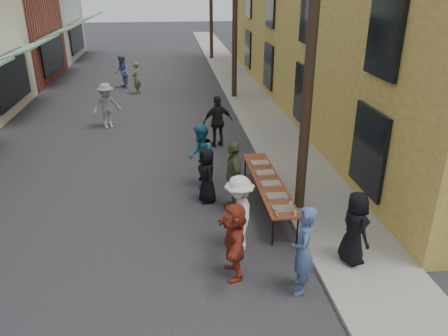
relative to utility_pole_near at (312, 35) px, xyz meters
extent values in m
plane|color=#28282B|center=(-4.30, -3.00, -4.50)|extent=(120.00, 120.00, 0.00)
cube|color=gray|center=(0.70, 12.00, -4.45)|extent=(2.20, 60.00, 0.10)
cylinder|color=#2D2116|center=(0.00, 0.00, 0.00)|extent=(0.26, 0.26, 9.00)
cylinder|color=#2D2116|center=(0.00, 12.00, 0.00)|extent=(0.26, 0.26, 9.00)
cube|color=brown|center=(-0.80, 0.28, -3.77)|extent=(0.70, 4.00, 0.04)
cylinder|color=black|center=(-1.09, -1.60, -4.14)|extent=(0.04, 0.04, 0.71)
cylinder|color=black|center=(-0.51, -1.60, -4.14)|extent=(0.04, 0.04, 0.71)
cylinder|color=black|center=(-1.09, 2.16, -4.14)|extent=(0.04, 0.04, 0.71)
cylinder|color=black|center=(-0.51, 2.16, -4.14)|extent=(0.04, 0.04, 0.71)
cube|color=maroon|center=(-0.80, -1.37, -3.71)|extent=(0.50, 0.33, 0.08)
cube|color=#B2B2B7|center=(-0.80, -0.72, -3.71)|extent=(0.50, 0.33, 0.08)
cube|color=tan|center=(-0.80, -0.02, -3.71)|extent=(0.50, 0.33, 0.08)
cube|color=#B2B2B7|center=(-0.80, 0.68, -3.71)|extent=(0.50, 0.33, 0.08)
cube|color=tan|center=(-0.80, 1.38, -3.71)|extent=(0.50, 0.33, 0.08)
cylinder|color=#A57F26|center=(-1.02, -1.67, -3.71)|extent=(0.07, 0.07, 0.08)
cylinder|color=#A57F26|center=(-1.02, -1.57, -3.71)|extent=(0.07, 0.07, 0.08)
cylinder|color=#A57F26|center=(-1.02, -1.47, -3.71)|extent=(0.07, 0.07, 0.08)
cylinder|color=tan|center=(-0.60, -1.62, -3.69)|extent=(0.08, 0.08, 0.12)
imported|color=black|center=(-2.39, 0.79, -3.73)|extent=(0.65, 0.85, 1.54)
imported|color=#455A85|center=(-0.90, -3.22, -3.58)|extent=(0.62, 0.77, 1.85)
imported|color=#216988|center=(-2.48, 1.74, -3.55)|extent=(0.82, 1.00, 1.90)
imported|color=white|center=(-1.88, -1.62, -3.60)|extent=(0.68, 1.16, 1.79)
imported|color=#576138|center=(-1.74, 0.29, -3.55)|extent=(0.59, 1.15, 1.89)
imported|color=maroon|center=(-2.13, -2.57, -3.67)|extent=(0.50, 1.54, 1.66)
imported|color=black|center=(0.41, -2.54, -3.59)|extent=(0.65, 0.87, 1.63)
imported|color=gray|center=(-5.87, 7.80, -3.57)|extent=(1.38, 1.13, 1.85)
imported|color=black|center=(-1.61, 5.06, -3.56)|extent=(1.17, 0.68, 1.88)
imported|color=#5C6C3E|center=(-5.04, 13.56, -3.66)|extent=(0.50, 0.67, 1.68)
imported|color=#5567A5|center=(-5.89, 14.97, -3.57)|extent=(0.88, 1.03, 1.85)
camera|label=1|loc=(-3.26, -9.96, 1.16)|focal=35.00mm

